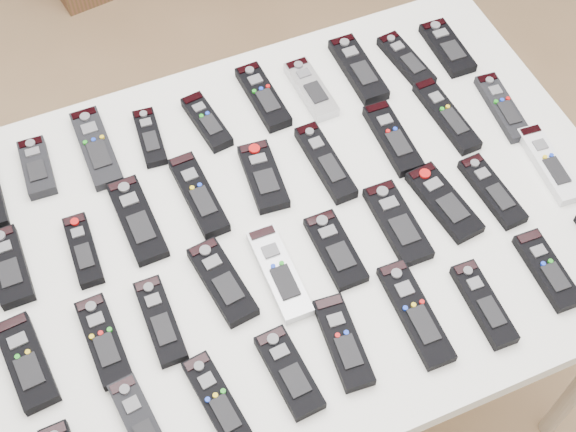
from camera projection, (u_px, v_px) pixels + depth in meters
name	position (u px, v px, depth m)	size (l,w,h in m)	color
ground	(298.00, 331.00, 2.22)	(4.00, 4.00, 0.00)	olive
table	(288.00, 238.00, 1.54)	(1.25, 0.88, 0.78)	white
remote_1	(37.00, 168.00, 1.55)	(0.05, 0.13, 0.02)	black
remote_2	(96.00, 148.00, 1.58)	(0.06, 0.20, 0.02)	black
remote_3	(150.00, 137.00, 1.59)	(0.04, 0.14, 0.02)	black
remote_4	(207.00, 122.00, 1.61)	(0.05, 0.15, 0.02)	black
remote_5	(263.00, 97.00, 1.65)	(0.05, 0.18, 0.02)	black
remote_6	(311.00, 89.00, 1.66)	(0.05, 0.16, 0.02)	#B7B7BC
remote_7	(358.00, 69.00, 1.69)	(0.06, 0.18, 0.02)	black
remote_8	(406.00, 61.00, 1.71)	(0.05, 0.16, 0.02)	black
remote_9	(447.00, 48.00, 1.73)	(0.06, 0.16, 0.02)	black
remote_10	(9.00, 267.00, 1.43)	(0.06, 0.16, 0.02)	black
remote_11	(83.00, 250.00, 1.45)	(0.04, 0.15, 0.02)	black
remote_12	(137.00, 220.00, 1.48)	(0.06, 0.19, 0.02)	black
remote_13	(199.00, 195.00, 1.51)	(0.05, 0.19, 0.02)	black
remote_14	(263.00, 176.00, 1.54)	(0.06, 0.16, 0.02)	black
remote_15	(325.00, 162.00, 1.56)	(0.05, 0.19, 0.02)	black
remote_16	(393.00, 138.00, 1.59)	(0.05, 0.18, 0.02)	black
remote_17	(446.00, 116.00, 1.62)	(0.05, 0.19, 0.02)	black
remote_18	(503.00, 107.00, 1.64)	(0.05, 0.18, 0.02)	black
remote_19	(27.00, 362.00, 1.33)	(0.06, 0.17, 0.02)	black
remote_20	(104.00, 341.00, 1.35)	(0.05, 0.17, 0.02)	black
remote_21	(160.00, 321.00, 1.37)	(0.05, 0.17, 0.02)	black
remote_22	(222.00, 282.00, 1.41)	(0.06, 0.17, 0.02)	black
remote_23	(279.00, 273.00, 1.42)	(0.05, 0.19, 0.02)	#B7B7BC
remote_24	(335.00, 250.00, 1.45)	(0.06, 0.16, 0.02)	black
remote_25	(397.00, 223.00, 1.48)	(0.06, 0.18, 0.02)	black
remote_26	(444.00, 202.00, 1.51)	(0.06, 0.17, 0.02)	black
remote_27	(492.00, 191.00, 1.52)	(0.05, 0.17, 0.02)	black
remote_28	(549.00, 164.00, 1.56)	(0.05, 0.18, 0.02)	silver
remote_30	(143.00, 428.00, 1.27)	(0.05, 0.18, 0.02)	black
remote_31	(219.00, 403.00, 1.29)	(0.05, 0.18, 0.02)	black
remote_32	(289.00, 372.00, 1.32)	(0.06, 0.16, 0.02)	black
remote_33	(343.00, 342.00, 1.35)	(0.05, 0.17, 0.02)	black
remote_34	(415.00, 313.00, 1.38)	(0.05, 0.20, 0.02)	black
remote_35	(484.00, 304.00, 1.39)	(0.05, 0.16, 0.02)	black
remote_36	(547.00, 270.00, 1.42)	(0.05, 0.16, 0.02)	black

